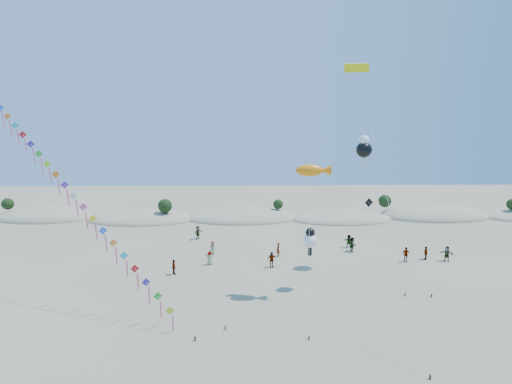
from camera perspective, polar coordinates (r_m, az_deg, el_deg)
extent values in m
ellipsoid|color=tan|center=(77.89, -26.24, -3.14)|extent=(16.00, 8.80, 3.60)
ellipsoid|color=#193C15|center=(77.70, -26.30, -2.43)|extent=(12.80, 5.76, 0.64)
ellipsoid|color=tan|center=(71.30, -14.95, -3.57)|extent=(17.60, 9.68, 3.00)
ellipsoid|color=#193C15|center=(71.12, -14.98, -2.92)|extent=(14.08, 6.34, 0.70)
ellipsoid|color=tan|center=(69.99, -1.96, -3.49)|extent=(19.00, 10.45, 3.40)
ellipsoid|color=#193C15|center=(69.78, -1.96, -2.74)|extent=(15.20, 6.84, 0.76)
ellipsoid|color=tan|center=(70.30, 11.21, -3.61)|extent=(16.40, 9.02, 2.80)
ellipsoid|color=#193C15|center=(70.13, 11.24, -3.00)|extent=(13.12, 5.90, 0.66)
ellipsoid|color=tan|center=(77.00, 22.64, -3.02)|extent=(18.00, 9.90, 3.80)
ellipsoid|color=#193C15|center=(76.79, 22.69, -2.26)|extent=(14.40, 6.48, 0.72)
sphere|color=black|center=(80.34, -30.20, -1.38)|extent=(1.90, 1.90, 1.90)
sphere|color=black|center=(68.80, -12.03, -1.82)|extent=(2.20, 2.20, 2.20)
sphere|color=black|center=(69.81, 2.97, -1.65)|extent=(1.60, 1.60, 1.60)
sphere|color=black|center=(74.65, 16.80, -1.15)|extent=(2.10, 2.10, 2.10)
sphere|color=black|center=(80.85, 31.00, -1.41)|extent=(1.80, 1.80, 1.80)
cube|color=#3F2D1E|center=(33.18, -8.13, -18.77)|extent=(0.12, 0.12, 0.35)
cylinder|color=silver|center=(41.17, -24.15, 0.88)|extent=(24.42, 17.15, 20.49)
cube|color=#A4E51A|center=(34.04, -11.42, -15.24)|extent=(1.29, 0.50, 1.36)
cube|color=pink|center=(34.53, -11.03, -16.87)|extent=(0.19, 0.45, 1.55)
cube|color=green|center=(34.52, -12.96, -13.38)|extent=(1.29, 0.50, 1.36)
cube|color=pink|center=(34.98, -12.58, -15.02)|extent=(0.19, 0.45, 1.55)
cube|color=#3B2493|center=(35.07, -14.44, -11.57)|extent=(1.29, 0.50, 1.36)
cube|color=pink|center=(35.48, -14.06, -13.21)|extent=(0.19, 0.45, 1.55)
cube|color=red|center=(35.66, -15.86, -9.81)|extent=(1.29, 0.50, 1.36)
cube|color=pink|center=(36.04, -15.47, -11.44)|extent=(0.19, 0.45, 1.55)
cube|color=#1ABBC7|center=(36.31, -17.21, -8.10)|extent=(1.29, 0.50, 1.36)
cube|color=pink|center=(36.65, -16.83, -9.73)|extent=(0.19, 0.45, 1.55)
cube|color=orange|center=(37.01, -18.50, -6.46)|extent=(1.29, 0.50, 1.36)
cube|color=pink|center=(37.32, -18.12, -8.07)|extent=(0.19, 0.45, 1.55)
cube|color=blue|center=(37.76, -19.73, -4.87)|extent=(1.29, 0.50, 1.36)
cube|color=pink|center=(38.03, -19.36, -6.46)|extent=(0.19, 0.45, 1.55)
cube|color=yellow|center=(38.55, -20.91, -3.34)|extent=(1.29, 0.50, 1.36)
cube|color=pink|center=(38.79, -20.54, -4.91)|extent=(0.19, 0.45, 1.55)
cube|color=#F74E92|center=(39.38, -22.04, -1.88)|extent=(1.29, 0.50, 1.36)
cube|color=pink|center=(39.59, -21.67, -3.43)|extent=(0.19, 0.45, 1.55)
cube|color=silver|center=(40.26, -23.12, -0.47)|extent=(1.29, 0.50, 1.36)
cube|color=pink|center=(40.43, -22.75, -2.00)|extent=(0.19, 0.45, 1.55)
cube|color=purple|center=(41.16, -24.15, 0.87)|extent=(1.29, 0.50, 1.36)
cube|color=pink|center=(41.31, -23.79, -0.63)|extent=(0.19, 0.45, 1.55)
cube|color=orange|center=(42.11, -25.13, 2.15)|extent=(1.29, 0.50, 1.36)
cube|color=pink|center=(42.22, -24.78, 0.69)|extent=(0.19, 0.45, 1.55)
cube|color=#A4E51A|center=(43.08, -26.08, 3.38)|extent=(1.29, 0.50, 1.36)
cube|color=pink|center=(43.17, -25.72, 1.94)|extent=(0.19, 0.45, 1.55)
cube|color=green|center=(44.09, -26.98, 4.55)|extent=(1.29, 0.50, 1.36)
cube|color=pink|center=(44.15, -26.63, 3.14)|extent=(0.19, 0.45, 1.55)
cube|color=#3B2493|center=(45.12, -27.84, 5.66)|extent=(1.29, 0.50, 1.36)
cube|color=pink|center=(45.16, -27.50, 4.29)|extent=(0.19, 0.45, 1.55)
cube|color=red|center=(46.18, -28.67, 6.73)|extent=(1.29, 0.50, 1.36)
cube|color=pink|center=(46.19, -28.33, 5.38)|extent=(0.19, 0.45, 1.55)
cube|color=#1ABBC7|center=(47.27, -29.47, 7.74)|extent=(1.29, 0.50, 1.36)
cube|color=pink|center=(47.25, -29.13, 6.43)|extent=(0.19, 0.45, 1.55)
cube|color=orange|center=(48.37, -30.23, 8.71)|extent=(1.29, 0.50, 1.36)
cube|color=pink|center=(48.34, -29.90, 7.43)|extent=(0.19, 0.45, 1.55)
cube|color=blue|center=(49.50, -30.96, 9.63)|extent=(1.29, 0.50, 1.36)
cube|color=pink|center=(49.44, -30.64, 8.38)|extent=(0.19, 0.45, 1.55)
cube|color=#3F2D1E|center=(33.26, 7.08, -18.73)|extent=(0.10, 0.10, 0.30)
cylinder|color=silver|center=(35.36, 7.11, -7.21)|extent=(1.16, 9.10, 11.42)
ellipsoid|color=orange|center=(38.69, 7.14, 2.88)|extent=(2.49, 1.10, 1.10)
cone|color=orange|center=(38.92, 9.18, 2.87)|extent=(1.00, 1.00, 1.00)
cube|color=#3F2D1E|center=(34.45, -4.14, -17.61)|extent=(0.10, 0.10, 0.30)
cylinder|color=silver|center=(37.38, 2.15, -11.71)|extent=(7.71, 8.33, 4.63)
sphere|color=white|center=(40.95, 7.22, -6.45)|extent=(1.32, 1.32, 1.32)
sphere|color=black|center=(40.74, 7.25, -5.38)|extent=(0.88, 0.88, 0.88)
cube|color=black|center=(41.26, 7.19, -7.87)|extent=(0.35, 0.18, 0.80)
cube|color=#3F2D1E|center=(42.31, 19.26, -12.79)|extent=(0.10, 0.10, 0.30)
cylinder|color=silver|center=(44.42, 16.54, -3.20)|extent=(1.76, 9.39, 12.70)
sphere|color=black|center=(47.72, 14.20, 5.48)|extent=(1.70, 1.70, 1.70)
sphere|color=white|center=(47.66, 14.25, 6.70)|extent=(1.11, 1.11, 1.11)
cube|color=white|center=(47.82, 14.14, 3.98)|extent=(0.35, 0.18, 0.80)
cube|color=white|center=(47.53, 13.38, 5.50)|extent=(0.60, 0.15, 0.25)
cube|color=white|center=(47.91, 15.01, 5.46)|extent=(0.60, 0.15, 0.25)
cube|color=#3F2D1E|center=(30.83, 22.19, -21.88)|extent=(0.10, 0.10, 0.30)
cylinder|color=silver|center=(34.11, 16.99, -0.31)|extent=(1.33, 15.95, 20.55)
cube|color=yellow|center=(41.36, 13.26, 15.82)|extent=(2.26, 0.92, 0.80)
cube|color=black|center=(41.38, 13.25, 15.82)|extent=(2.19, 0.56, 0.19)
cube|color=#3F2D1E|center=(42.95, 22.37, -12.64)|extent=(0.10, 0.10, 0.30)
cylinder|color=silver|center=(44.55, 18.38, -6.88)|extent=(3.83, 7.84, 7.25)
cube|color=black|center=(46.74, 14.82, -1.37)|extent=(0.95, 0.28, 0.98)
imported|color=slate|center=(45.81, -10.90, -9.80)|extent=(0.75, 1.01, 1.59)
imported|color=slate|center=(48.18, -6.21, -8.73)|extent=(0.76, 0.50, 1.53)
imported|color=slate|center=(47.07, 2.09, -8.99)|extent=(1.10, 0.79, 1.74)
imported|color=slate|center=(50.71, 2.96, -7.69)|extent=(0.53, 0.67, 1.61)
imported|color=slate|center=(53.66, 12.71, -6.84)|extent=(0.79, 1.72, 1.79)
imported|color=slate|center=(55.26, 12.27, -6.42)|extent=(1.60, 0.98, 1.65)
imported|color=slate|center=(53.27, 21.69, -7.56)|extent=(0.41, 0.92, 1.55)
imported|color=slate|center=(51.70, -5.82, -7.42)|extent=(0.81, 0.58, 1.56)
imported|color=slate|center=(51.65, 19.37, -7.86)|extent=(1.03, 0.48, 1.71)
imported|color=slate|center=(53.62, 24.10, -7.52)|extent=(1.60, 1.34, 1.72)
imported|color=slate|center=(58.20, -7.75, -5.38)|extent=(1.44, 1.65, 1.80)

